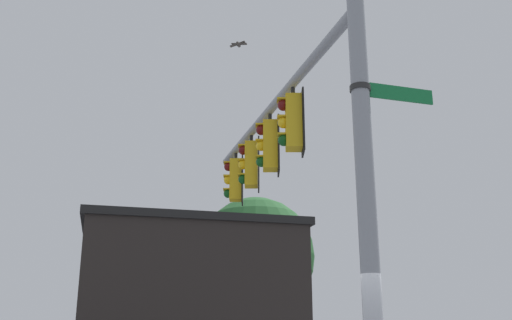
{
  "coord_description": "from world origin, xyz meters",
  "views": [
    {
      "loc": [
        -7.74,
        1.47,
        1.64
      ],
      "look_at": [
        4.97,
        1.48,
        5.58
      ],
      "focal_mm": 41.63,
      "sensor_mm": 36.0,
      "label": 1
    }
  ],
  "objects_px": {
    "traffic_light_nearest_pole": "(292,122)",
    "traffic_light_arm_end": "(235,180)",
    "street_name_sign": "(381,91)",
    "traffic_light_mid_outer": "(250,164)",
    "bird_flying": "(238,44)",
    "traffic_light_mid_inner": "(269,145)"
  },
  "relations": [
    {
      "from": "traffic_light_arm_end",
      "to": "bird_flying",
      "type": "relative_size",
      "value": 3.31
    },
    {
      "from": "street_name_sign",
      "to": "bird_flying",
      "type": "height_order",
      "value": "bird_flying"
    },
    {
      "from": "traffic_light_nearest_pole",
      "to": "street_name_sign",
      "type": "height_order",
      "value": "traffic_light_nearest_pole"
    },
    {
      "from": "traffic_light_mid_inner",
      "to": "traffic_light_mid_outer",
      "type": "bearing_deg",
      "value": 16.63
    },
    {
      "from": "traffic_light_nearest_pole",
      "to": "street_name_sign",
      "type": "distance_m",
      "value": 2.8
    },
    {
      "from": "street_name_sign",
      "to": "traffic_light_mid_outer",
      "type": "bearing_deg",
      "value": 20.19
    },
    {
      "from": "traffic_light_mid_inner",
      "to": "street_name_sign",
      "type": "distance_m",
      "value": 4.19
    },
    {
      "from": "traffic_light_mid_inner",
      "to": "traffic_light_mid_outer",
      "type": "xyz_separation_m",
      "value": [
        1.36,
        0.41,
        0.0
      ]
    },
    {
      "from": "street_name_sign",
      "to": "bird_flying",
      "type": "bearing_deg",
      "value": 27.66
    },
    {
      "from": "traffic_light_arm_end",
      "to": "street_name_sign",
      "type": "height_order",
      "value": "traffic_light_arm_end"
    },
    {
      "from": "traffic_light_mid_outer",
      "to": "bird_flying",
      "type": "xyz_separation_m",
      "value": [
        -1.05,
        0.27,
        2.52
      ]
    },
    {
      "from": "traffic_light_arm_end",
      "to": "street_name_sign",
      "type": "bearing_deg",
      "value": -160.54
    },
    {
      "from": "traffic_light_arm_end",
      "to": "street_name_sign",
      "type": "distance_m",
      "value": 7.01
    },
    {
      "from": "traffic_light_nearest_pole",
      "to": "traffic_light_arm_end",
      "type": "xyz_separation_m",
      "value": [
        4.08,
        1.22,
        0.0
      ]
    },
    {
      "from": "traffic_light_mid_inner",
      "to": "bird_flying",
      "type": "height_order",
      "value": "bird_flying"
    },
    {
      "from": "street_name_sign",
      "to": "bird_flying",
      "type": "distance_m",
      "value": 5.6
    },
    {
      "from": "traffic_light_mid_outer",
      "to": "street_name_sign",
      "type": "height_order",
      "value": "traffic_light_mid_outer"
    },
    {
      "from": "traffic_light_nearest_pole",
      "to": "traffic_light_mid_outer",
      "type": "distance_m",
      "value": 2.84
    },
    {
      "from": "traffic_light_nearest_pole",
      "to": "traffic_light_arm_end",
      "type": "bearing_deg",
      "value": 16.63
    },
    {
      "from": "traffic_light_nearest_pole",
      "to": "street_name_sign",
      "type": "bearing_deg",
      "value": -156.15
    },
    {
      "from": "traffic_light_nearest_pole",
      "to": "traffic_light_arm_end",
      "type": "height_order",
      "value": "same"
    },
    {
      "from": "traffic_light_mid_outer",
      "to": "street_name_sign",
      "type": "distance_m",
      "value": 5.6
    }
  ]
}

